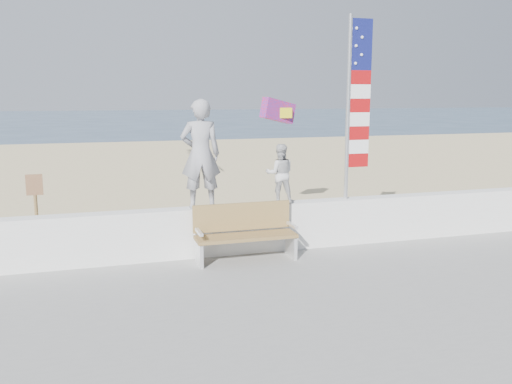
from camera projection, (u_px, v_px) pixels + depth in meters
ground at (277, 298)px, 8.35m from camera, size 220.00×220.00×0.00m
sand at (183, 195)px, 16.82m from camera, size 90.00×40.00×0.08m
seawall at (243, 229)px, 10.12m from camera, size 30.00×0.35×0.90m
adult at (201, 154)px, 9.65m from camera, size 0.76×0.54×1.95m
child at (280, 174)px, 10.15m from camera, size 0.62×0.53×1.12m
bench at (245, 232)px, 9.66m from camera, size 1.80×0.57×1.00m
flag at (354, 100)px, 10.34m from camera, size 0.50×0.08×3.50m
parafoil_kite at (279, 111)px, 13.09m from camera, size 0.99×0.57×0.66m
sign at (36, 204)px, 10.86m from camera, size 0.32×0.07×1.46m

